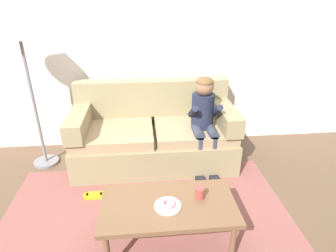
% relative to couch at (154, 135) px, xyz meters
% --- Properties ---
extents(ground, '(10.00, 10.00, 0.00)m').
position_rel_couch_xyz_m(ground, '(-0.13, -0.85, -0.35)').
color(ground, brown).
extents(wall_back, '(8.00, 0.10, 2.80)m').
position_rel_couch_xyz_m(wall_back, '(-0.13, 0.55, 1.05)').
color(wall_back, silver).
rests_on(wall_back, ground).
extents(area_rug, '(2.72, 1.84, 0.01)m').
position_rel_couch_xyz_m(area_rug, '(-0.13, -1.10, -0.34)').
color(area_rug, brown).
rests_on(area_rug, ground).
extents(couch, '(1.90, 0.90, 0.96)m').
position_rel_couch_xyz_m(couch, '(0.00, 0.00, 0.00)').
color(couch, '#8C7F5B').
rests_on(couch, ground).
extents(coffee_table, '(1.07, 0.56, 0.43)m').
position_rel_couch_xyz_m(coffee_table, '(0.05, -1.36, 0.04)').
color(coffee_table, brown).
rests_on(coffee_table, ground).
extents(person_child, '(0.34, 0.58, 1.10)m').
position_rel_couch_xyz_m(person_child, '(0.57, -0.21, 0.32)').
color(person_child, '#1E2338').
rests_on(person_child, ground).
extents(plate, '(0.21, 0.21, 0.01)m').
position_rel_couch_xyz_m(plate, '(0.04, -1.39, 0.09)').
color(plate, white).
rests_on(plate, coffee_table).
extents(donut, '(0.16, 0.16, 0.04)m').
position_rel_couch_xyz_m(donut, '(0.04, -1.39, 0.12)').
color(donut, pink).
rests_on(donut, plate).
extents(mug, '(0.08, 0.08, 0.09)m').
position_rel_couch_xyz_m(mug, '(0.31, -1.31, 0.13)').
color(mug, '#993D38').
rests_on(mug, coffee_table).
extents(toy_controller, '(0.23, 0.09, 0.05)m').
position_rel_couch_xyz_m(toy_controller, '(-0.66, -0.70, -0.32)').
color(toy_controller, gold).
rests_on(toy_controller, ground).
extents(floor_lamp, '(0.44, 0.44, 1.77)m').
position_rel_couch_xyz_m(floor_lamp, '(-1.35, 0.04, 1.18)').
color(floor_lamp, slate).
rests_on(floor_lamp, ground).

